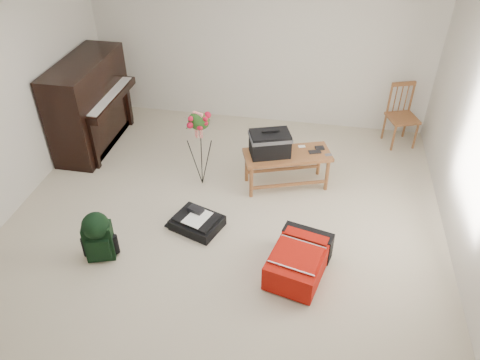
% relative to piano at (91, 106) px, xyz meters
% --- Properties ---
extents(floor, '(5.00, 5.50, 0.01)m').
position_rel_piano_xyz_m(floor, '(2.19, -1.60, -0.60)').
color(floor, '#B9AC94').
rests_on(floor, ground).
extents(ceiling, '(5.00, 5.50, 0.01)m').
position_rel_piano_xyz_m(ceiling, '(2.19, -1.60, 1.90)').
color(ceiling, white).
rests_on(ceiling, wall_back).
extents(wall_back, '(5.00, 0.04, 2.50)m').
position_rel_piano_xyz_m(wall_back, '(2.19, 1.15, 0.65)').
color(wall_back, beige).
rests_on(wall_back, floor).
extents(piano, '(0.71, 1.50, 1.25)m').
position_rel_piano_xyz_m(piano, '(0.00, 0.00, 0.00)').
color(piano, black).
rests_on(piano, floor).
extents(bench, '(1.15, 0.75, 0.82)m').
position_rel_piano_xyz_m(bench, '(2.66, -0.51, -0.02)').
color(bench, '#945930').
rests_on(bench, floor).
extents(dining_chair, '(0.49, 0.49, 0.89)m').
position_rel_piano_xyz_m(dining_chair, '(4.31, 0.82, -0.17)').
color(dining_chair, '#945930').
rests_on(dining_chair, floor).
extents(red_suitcase, '(0.67, 0.86, 0.32)m').
position_rel_piano_xyz_m(red_suitcase, '(3.09, -1.95, -0.43)').
color(red_suitcase, red).
rests_on(red_suitcase, floor).
extents(black_duffel, '(0.64, 0.57, 0.22)m').
position_rel_piano_xyz_m(black_duffel, '(1.90, -1.52, -0.52)').
color(black_duffel, black).
rests_on(black_duffel, floor).
extents(green_backpack, '(0.33, 0.31, 0.58)m').
position_rel_piano_xyz_m(green_backpack, '(1.03, -2.16, -0.28)').
color(green_backpack, black).
rests_on(green_backpack, floor).
extents(flower_stand, '(0.42, 0.42, 1.06)m').
position_rel_piano_xyz_m(flower_stand, '(1.75, -0.69, -0.08)').
color(flower_stand, black).
rests_on(flower_stand, floor).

